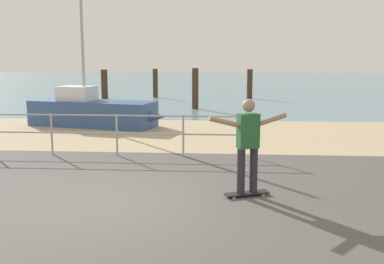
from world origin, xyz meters
TOP-DOWN VIEW (x-y plane):
  - ground_plane at (0.00, -1.00)m, footprint 24.00×10.00m
  - beach_strip at (0.00, 7.00)m, footprint 24.00×6.00m
  - sea_surface at (0.00, 35.00)m, footprint 72.00×50.00m
  - railing_fence at (-2.53, 3.60)m, footprint 9.90×0.05m
  - sailboat at (-2.74, 8.31)m, footprint 5.06×2.43m
  - skateboard at (2.17, 0.48)m, footprint 0.82×0.49m
  - skateboarder at (2.17, 0.48)m, footprint 1.37×0.63m
  - groyne_post_0 at (-5.17, 18.53)m, footprint 0.36×0.36m
  - groyne_post_1 at (-2.42, 19.64)m, footprint 0.29×0.29m
  - groyne_post_2 at (0.33, 13.86)m, footprint 0.30×0.30m
  - groyne_post_3 at (3.08, 19.36)m, footprint 0.32×0.32m

SIDE VIEW (x-z plane):
  - ground_plane at x=0.00m, z-range -0.02..0.02m
  - beach_strip at x=0.00m, z-range -0.02..0.02m
  - sea_surface at x=0.00m, z-range -0.02..0.02m
  - skateboard at x=2.17m, z-range 0.03..0.11m
  - sailboat at x=-2.74m, z-range -2.23..3.28m
  - railing_fence at x=-2.53m, z-range 0.17..1.22m
  - groyne_post_0 at x=-5.17m, z-range 0.00..1.67m
  - groyne_post_3 at x=3.08m, z-range 0.00..1.68m
  - groyne_post_1 at x=-2.42m, z-range 0.00..1.69m
  - groyne_post_2 at x=0.33m, z-range 0.00..1.89m
  - skateboarder at x=2.17m, z-range 0.19..1.84m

